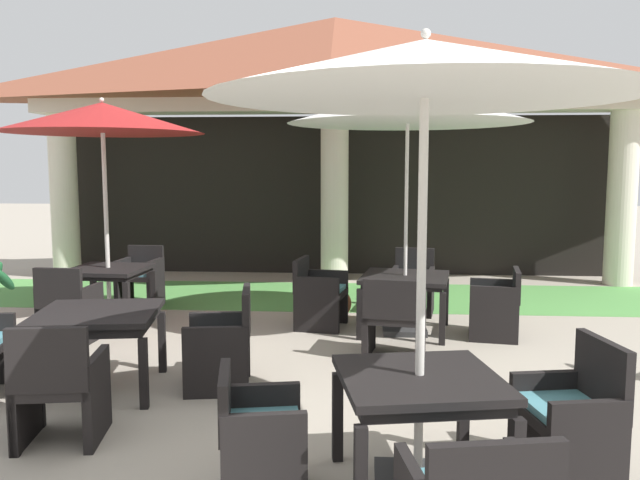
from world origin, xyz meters
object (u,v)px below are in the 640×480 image
at_px(patio_chair_mid_left_north, 413,284).
at_px(patio_umbrella_far_back, 102,119).
at_px(patio_table_mid_left, 405,282).
at_px(patio_table_near_foreground, 419,390).
at_px(patio_chair_mid_left_south, 394,318).
at_px(patio_chair_mid_right_south, 60,387).
at_px(patio_chair_far_back_north, 141,277).
at_px(patio_chair_mid_left_west, 319,294).
at_px(patio_table_mid_right, 98,321).
at_px(patio_umbrella_mid_left, 408,109).
at_px(patio_chair_mid_right_east, 223,342).
at_px(patio_chair_far_back_south, 68,307).
at_px(patio_chair_mid_left_east, 496,304).
at_px(patio_table_far_back, 108,275).
at_px(terracotta_urn, 341,303).
at_px(patio_umbrella_near_foreground, 425,74).
at_px(patio_chair_near_foreground_west, 258,436).
at_px(patio_chair_near_foreground_east, 572,417).

height_order(patio_chair_mid_left_north, patio_umbrella_far_back, patio_umbrella_far_back).
bearing_deg(patio_table_mid_left, patio_table_near_foreground, -92.24).
bearing_deg(patio_table_mid_left, patio_chair_mid_left_south, -99.32).
bearing_deg(patio_chair_mid_right_south, patio_chair_far_back_north, 93.88).
height_order(patio_chair_mid_left_west, patio_table_mid_right, patio_chair_mid_left_west).
relative_size(patio_umbrella_mid_left, patio_chair_mid_right_east, 3.23).
bearing_deg(patio_chair_far_back_south, patio_chair_mid_left_east, 9.74).
distance_m(patio_umbrella_mid_left, patio_umbrella_far_back, 3.82).
height_order(patio_umbrella_mid_left, patio_chair_mid_right_east, patio_umbrella_mid_left).
distance_m(patio_chair_mid_right_south, patio_table_far_back, 3.81).
height_order(patio_table_mid_right, terracotta_urn, patio_table_mid_right).
distance_m(patio_umbrella_mid_left, patio_table_far_back, 4.34).
bearing_deg(patio_chair_far_back_north, patio_chair_mid_left_north, 179.77).
relative_size(patio_table_mid_left, patio_chair_mid_left_south, 1.34).
height_order(patio_umbrella_near_foreground, patio_umbrella_mid_left, patio_umbrella_mid_left).
distance_m(patio_table_mid_right, patio_chair_far_back_south, 1.85).
xyz_separation_m(patio_chair_mid_left_west, patio_chair_mid_right_east, (-0.71, -2.25, -0.01)).
height_order(patio_chair_mid_left_north, patio_table_mid_right, patio_chair_mid_left_north).
distance_m(patio_chair_far_back_south, patio_chair_far_back_north, 2.04).
distance_m(patio_table_far_back, patio_chair_far_back_north, 1.04).
relative_size(patio_table_mid_left, patio_chair_far_back_north, 1.38).
distance_m(patio_chair_near_foreground_west, terracotta_urn, 4.82).
xyz_separation_m(patio_chair_mid_left_east, terracotta_urn, (-1.87, 0.96, -0.23)).
bearing_deg(patio_umbrella_mid_left, patio_table_far_back, 175.51).
bearing_deg(patio_chair_near_foreground_west, terracotta_urn, 165.64).
height_order(patio_chair_near_foreground_west, patio_chair_mid_right_south, patio_chair_mid_right_south).
height_order(patio_umbrella_mid_left, patio_chair_mid_left_east, patio_umbrella_mid_left).
height_order(patio_chair_mid_right_south, patio_chair_far_back_south, patio_chair_mid_right_south).
relative_size(patio_chair_mid_left_north, patio_chair_mid_left_east, 1.06).
bearing_deg(patio_chair_far_back_south, patio_chair_mid_left_south, -1.87).
xyz_separation_m(patio_umbrella_mid_left, patio_chair_far_back_south, (-3.87, -0.72, -2.27)).
bearing_deg(patio_umbrella_near_foreground, patio_chair_near_foreground_west, -169.41).
bearing_deg(patio_umbrella_far_back, patio_umbrella_near_foreground, -48.53).
bearing_deg(patio_chair_mid_left_south, patio_umbrella_far_back, 168.79).
relative_size(patio_umbrella_mid_left, patio_table_far_back, 2.96).
distance_m(patio_table_near_foreground, patio_table_mid_right, 3.14).
bearing_deg(patio_chair_mid_left_east, patio_umbrella_near_foreground, 171.09).
xyz_separation_m(patio_table_mid_left, patio_chair_mid_left_south, (-0.17, -1.06, -0.19)).
distance_m(patio_chair_mid_left_south, patio_chair_far_back_north, 4.29).
xyz_separation_m(patio_chair_mid_left_east, patio_table_far_back, (-4.87, 0.47, 0.21)).
bearing_deg(patio_table_mid_left, patio_chair_mid_left_north, 80.68).
height_order(patio_chair_near_foreground_east, patio_chair_mid_left_east, patio_chair_near_foreground_east).
distance_m(patio_umbrella_near_foreground, patio_table_mid_left, 4.30).
bearing_deg(patio_table_mid_left, patio_chair_far_back_south, -169.45).
relative_size(patio_chair_mid_right_east, patio_chair_far_back_north, 1.08).
relative_size(patio_chair_near_foreground_west, terracotta_urn, 1.88).
xyz_separation_m(patio_table_mid_left, patio_umbrella_far_back, (-3.81, 0.30, 1.98)).
relative_size(patio_table_mid_left, patio_table_mid_right, 0.99).
bearing_deg(patio_chair_far_back_south, patio_chair_far_back_north, 90.00).
bearing_deg(patio_table_mid_left, patio_chair_mid_right_east, -130.48).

